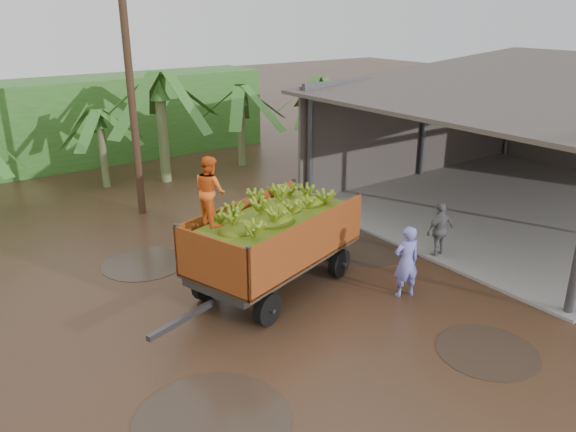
{
  "coord_description": "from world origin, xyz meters",
  "views": [
    {
      "loc": [
        -6.13,
        -8.95,
        6.4
      ],
      "look_at": [
        1.5,
        1.67,
        1.54
      ],
      "focal_mm": 35.0,
      "sensor_mm": 36.0,
      "label": 1
    }
  ],
  "objects_px": {
    "man_grey": "(440,230)",
    "utility_pole": "(131,95)",
    "man_blue": "(406,262)",
    "banana_trailer": "(274,237)"
  },
  "relations": [
    {
      "from": "man_blue",
      "to": "man_grey",
      "type": "relative_size",
      "value": 1.1
    },
    {
      "from": "man_grey",
      "to": "utility_pole",
      "type": "bearing_deg",
      "value": -55.15
    },
    {
      "from": "banana_trailer",
      "to": "utility_pole",
      "type": "height_order",
      "value": "utility_pole"
    },
    {
      "from": "man_grey",
      "to": "man_blue",
      "type": "bearing_deg",
      "value": 25.04
    },
    {
      "from": "man_grey",
      "to": "utility_pole",
      "type": "distance_m",
      "value": 10.11
    },
    {
      "from": "banana_trailer",
      "to": "man_blue",
      "type": "height_order",
      "value": "banana_trailer"
    },
    {
      "from": "banana_trailer",
      "to": "man_grey",
      "type": "relative_size",
      "value": 3.85
    },
    {
      "from": "man_grey",
      "to": "utility_pole",
      "type": "height_order",
      "value": "utility_pole"
    },
    {
      "from": "banana_trailer",
      "to": "man_blue",
      "type": "bearing_deg",
      "value": -60.51
    },
    {
      "from": "man_blue",
      "to": "utility_pole",
      "type": "bearing_deg",
      "value": -56.99
    }
  ]
}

